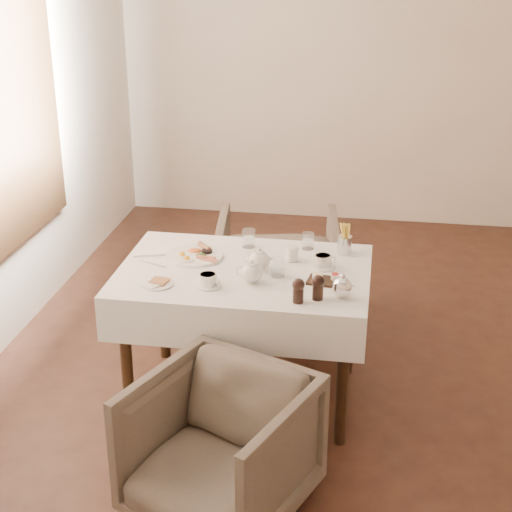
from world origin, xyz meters
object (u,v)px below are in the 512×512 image
object	(u,v)px
teapot_centre	(259,259)
armchair_far	(278,270)
armchair_near	(220,448)
table	(244,290)
breakfast_plate	(195,255)

from	to	relation	value
teapot_centre	armchair_far	bearing A→B (deg)	93.23
armchair_near	armchair_far	distance (m)	1.81
table	breakfast_plate	distance (m)	0.34
armchair_far	teapot_centre	distance (m)	1.01
table	breakfast_plate	world-z (taller)	breakfast_plate
table	armchair_far	world-z (taller)	table
breakfast_plate	teapot_centre	xyz separation A→B (m)	(0.36, -0.11, 0.05)
armchair_near	armchair_far	world-z (taller)	armchair_far
table	armchair_near	size ratio (longest dim) A/B	1.83
table	breakfast_plate	bearing A→B (deg)	156.27
table	armchair_far	bearing A→B (deg)	86.72
armchair_near	teapot_centre	world-z (taller)	teapot_centre
armchair_far	breakfast_plate	xyz separation A→B (m)	(-0.34, -0.78, 0.41)
breakfast_plate	teapot_centre	distance (m)	0.38
armchair_near	teapot_centre	xyz separation A→B (m)	(0.02, 0.91, 0.50)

